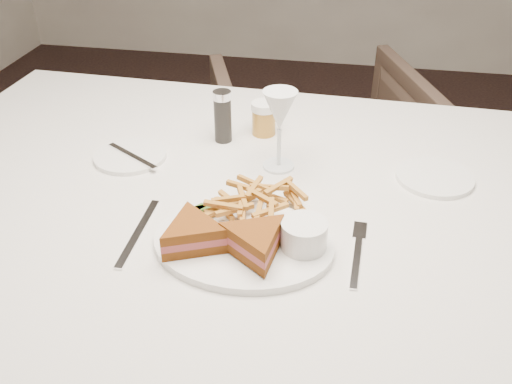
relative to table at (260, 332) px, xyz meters
The scene contains 4 objects.
ground 0.61m from the table, 43.26° to the left, with size 5.00×5.00×0.00m, color black.
table is the anchor object (origin of this frame).
chair_far 0.89m from the table, 86.18° to the left, with size 0.71×0.67×0.73m, color #47352B.
table_setting 0.42m from the table, 95.00° to the right, with size 0.82×0.64×0.18m.
Camera 1 is at (-0.19, -1.26, 1.38)m, focal length 40.00 mm.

